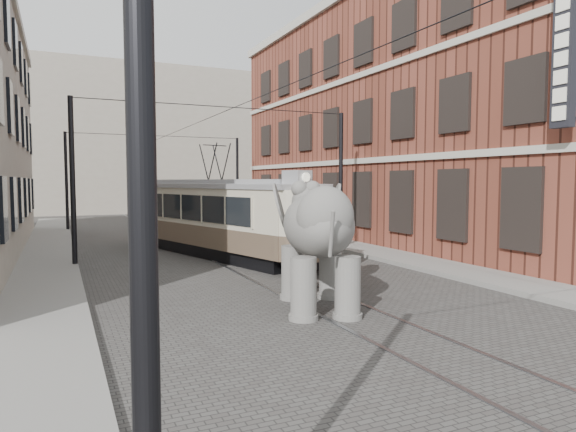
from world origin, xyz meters
name	(u,v)px	position (x,y,z in m)	size (l,w,h in m)	color
ground	(290,286)	(0.00, 0.00, 0.00)	(120.00, 120.00, 0.00)	#3F3D3A
tram_rails	(290,286)	(0.00, 0.00, 0.01)	(1.54, 80.00, 0.02)	slate
sidewalk_right	(450,269)	(6.00, 0.00, 0.07)	(2.00, 60.00, 0.15)	slate
sidewalk_left	(42,307)	(-6.50, 0.00, 0.07)	(2.00, 60.00, 0.15)	slate
brick_building	(407,126)	(11.00, 9.00, 6.00)	(8.00, 26.00, 12.00)	brown
distant_block	(123,141)	(0.00, 40.00, 7.00)	(28.00, 10.00, 14.00)	gray
catenary	(230,183)	(-0.20, 5.00, 3.00)	(11.00, 30.20, 6.00)	black
tram	(215,200)	(-0.20, 6.92, 2.28)	(2.37, 11.48, 4.55)	#BDB499
elephant	(318,244)	(-0.43, -2.54, 1.55)	(2.79, 5.07, 3.10)	#65625D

